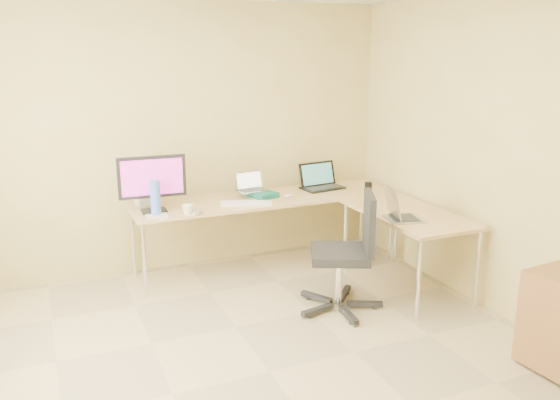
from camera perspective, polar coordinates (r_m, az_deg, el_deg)
name	(u,v)px	position (r m, az deg, el deg)	size (l,w,h in m)	color
floor	(269,372)	(4.16, -1.05, -16.51)	(4.50, 4.50, 0.00)	tan
wall_back	(182,138)	(5.77, -9.61, 5.98)	(4.50, 4.50, 0.00)	#D2C57C
wall_right	(521,163)	(4.84, 22.62, 3.37)	(4.50, 4.50, 0.00)	#D2C57C
desk_main	(267,232)	(5.83, -1.32, -3.18)	(2.65, 0.70, 0.73)	tan
desk_return	(406,250)	(5.45, 12.30, -4.85)	(0.70, 1.30, 0.73)	tan
monitor	(152,184)	(5.28, -12.42, 1.56)	(0.60, 0.19, 0.51)	black
book_stack	(261,194)	(5.75, -1.85, 0.60)	(0.22, 0.30, 0.05)	#0F5645
laptop_center	(252,182)	(5.73, -2.76, 1.78)	(0.29, 0.22, 0.19)	#A6A6A6
laptop_black	(323,176)	(6.05, 4.22, 2.36)	(0.43, 0.31, 0.27)	black
keyboard	(246,203)	(5.47, -3.33, -0.31)	(0.48, 0.13, 0.02)	white
mouse	(288,196)	(5.71, 0.82, 0.43)	(0.10, 0.06, 0.04)	silver
mug	(188,209)	(5.18, -9.07, -0.92)	(0.10, 0.10, 0.09)	white
cd_stack	(197,212)	(5.21, -8.20, -1.16)	(0.12, 0.12, 0.03)	white
water_bottle	(155,198)	(5.20, -12.14, 0.23)	(0.09, 0.09, 0.31)	#4A72DD
papers	(157,214)	(5.24, -12.03, -1.40)	(0.18, 0.26, 0.01)	silver
white_box	(148,200)	(5.61, -12.86, 0.02)	(0.22, 0.16, 0.08)	silver
desk_fan	(147,189)	(5.58, -12.93, 1.07)	(0.23, 0.23, 0.29)	white
black_cup	(368,188)	(5.89, 8.66, 1.14)	(0.07, 0.07, 0.12)	black
laptop_return	(405,206)	(5.06, 12.17, -0.59)	(0.29, 0.36, 0.24)	#ABABBB
office_chair	(340,253)	(4.89, 5.89, -5.20)	(0.61, 0.61, 1.02)	black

